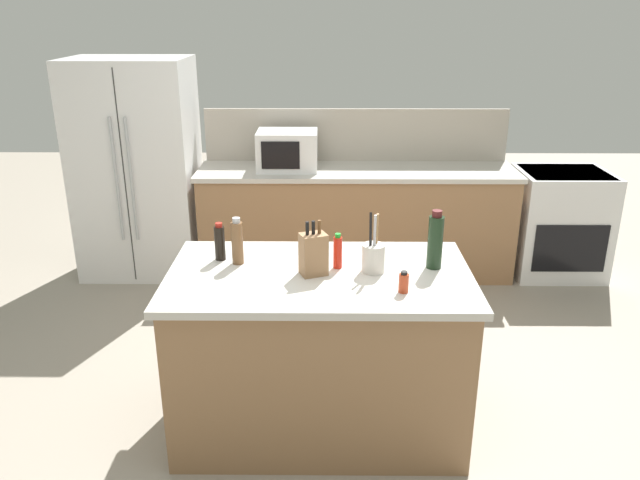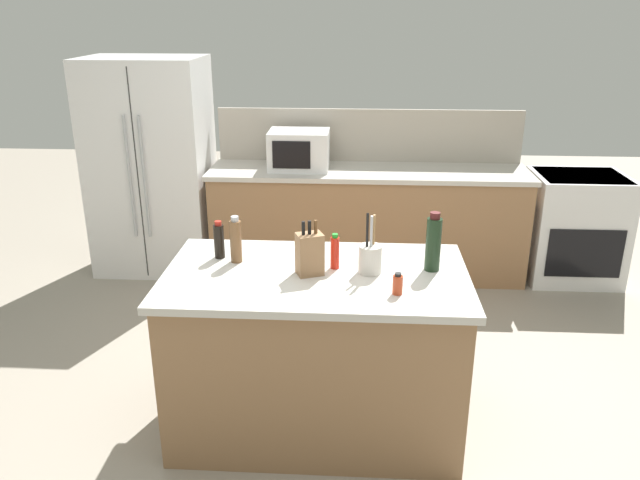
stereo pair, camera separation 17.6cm
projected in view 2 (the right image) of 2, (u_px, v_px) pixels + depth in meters
name	position (u px, v px, depth m)	size (l,w,h in m)	color
ground_plane	(316.00, 423.00, 3.57)	(14.00, 14.00, 0.00)	gray
back_counter_run	(367.00, 222.00, 5.44)	(2.71, 0.66, 0.94)	#936B47
wall_backsplash	(369.00, 135.00, 5.49)	(2.67, 0.03, 0.46)	#B2A899
kitchen_island	(316.00, 351.00, 3.41)	(1.59, 0.91, 0.94)	#936B47
refrigerator	(152.00, 167.00, 5.44)	(0.99, 0.75, 1.85)	white
range_oven	(574.00, 226.00, 5.34)	(0.76, 0.65, 0.92)	white
microwave	(299.00, 150.00, 5.25)	(0.50, 0.39, 0.32)	white
knife_block	(310.00, 254.00, 3.19)	(0.16, 0.14, 0.29)	#936B47
utensil_crock	(370.00, 258.00, 3.21)	(0.12, 0.12, 0.32)	beige
wine_bottle	(433.00, 243.00, 3.23)	(0.08, 0.08, 0.32)	black
spice_jar_paprika	(398.00, 284.00, 2.98)	(0.05, 0.05, 0.11)	#B73D1E
hot_sauce_bottle	(335.00, 252.00, 3.27)	(0.05, 0.05, 0.19)	red
pepper_grinder	(236.00, 241.00, 3.34)	(0.06, 0.06, 0.26)	brown
soy_sauce_bottle	(219.00, 241.00, 3.40)	(0.06, 0.06, 0.21)	black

